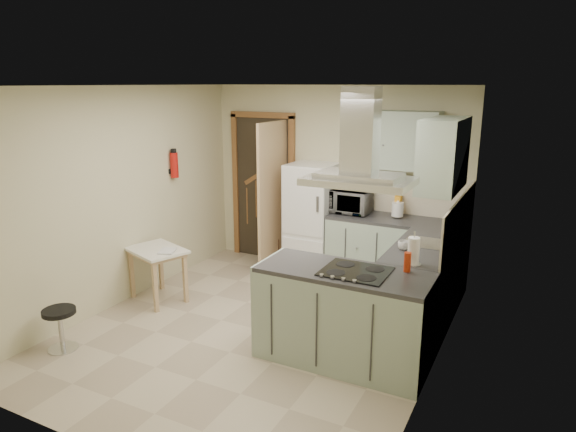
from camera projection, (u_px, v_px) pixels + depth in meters
The scene contains 28 objects.
floor at pixel (258, 329), 5.42m from camera, with size 4.20×4.20×0.00m, color #B8AA8F.
ceiling at pixel (254, 86), 4.79m from camera, with size 4.20×4.20×0.00m, color silver.
back_wall at pixel (335, 180), 6.92m from camera, with size 3.60×3.60×0.00m, color beige.
left_wall at pixel (121, 197), 5.90m from camera, with size 4.20×4.20×0.00m, color beige.
right_wall at pixel (440, 239), 4.31m from camera, with size 4.20×4.20×0.00m, color beige.
doorway at pixel (263, 188), 7.42m from camera, with size 1.10×0.12×2.10m, color brown.
fridge at pixel (312, 219), 6.87m from camera, with size 0.60×0.60×1.50m, color white.
counter_back at pixel (373, 250), 6.57m from camera, with size 1.08×0.60×0.90m, color #9EB2A0.
counter_right at pixel (427, 278), 5.62m from camera, with size 0.60×1.95×0.90m, color #9EB2A0.
splashback at pixel (405, 195), 6.51m from camera, with size 1.68×0.02×0.50m, color beige.
wall_cabinet_back at pixel (404, 140), 6.20m from camera, with size 0.85×0.35×0.70m, color #9EB2A0.
wall_cabinet_right at pixel (444, 155), 4.97m from camera, with size 0.35×0.90×0.70m, color #9EB2A0.
peninsula at pixel (344, 316), 4.70m from camera, with size 1.55×0.65×0.90m, color #9EB2A0.
hob at pixel (356, 271), 4.54m from camera, with size 0.58×0.50×0.01m, color black.
extractor_hood at pixel (359, 181), 4.34m from camera, with size 0.90×0.55×0.10m, color silver.
sink at pixel (426, 243), 5.35m from camera, with size 0.45×0.40×0.01m, color silver.
fire_extinguisher at pixel (174, 165), 6.58m from camera, with size 0.10×0.10×0.32m, color #B2140F.
drop_leaf_table at pixel (158, 275), 6.08m from camera, with size 0.68×0.51×0.64m, color #D5B583.
bentwood_chair at pixel (270, 236), 7.35m from camera, with size 0.35×0.35×0.79m, color #4E211A.
stool at pixel (61, 329), 4.97m from camera, with size 0.31×0.31×0.42m, color black.
microwave at pixel (349, 201), 6.59m from camera, with size 0.54×0.36×0.30m, color black.
kettle at pixel (398, 209), 6.35m from camera, with size 0.15×0.15×0.21m, color white.
cereal_box at pixel (398, 205), 6.45m from camera, with size 0.07×0.18×0.26m, color orange.
soap_bottle at pixel (447, 232), 5.45m from camera, with size 0.08×0.08×0.18m, color #A19FAA.
paper_towel at pixel (413, 251), 4.70m from camera, with size 0.11×0.11×0.27m, color white.
cup at pixel (404, 245), 5.14m from camera, with size 0.12×0.12×0.09m, color silver.
red_bottle at pixel (407, 262), 4.53m from camera, with size 0.06×0.06×0.18m, color red.
book at pixel (160, 247), 5.89m from camera, with size 0.17×0.23×0.10m, color #93313A.
Camera 1 is at (2.53, -4.26, 2.53)m, focal length 32.00 mm.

